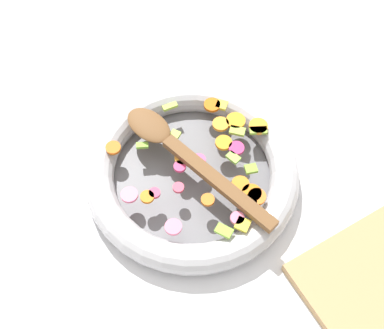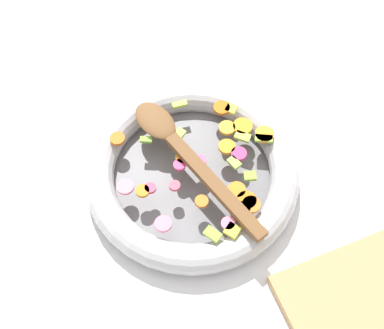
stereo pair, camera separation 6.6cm
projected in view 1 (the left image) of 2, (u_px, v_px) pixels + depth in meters
ground_plane at (192, 179)px, 0.94m from camera, size 4.00×4.00×0.00m
skillet at (192, 173)px, 0.92m from camera, size 0.37×0.37×0.05m
chopped_vegetables at (209, 160)px, 0.90m from camera, size 0.30×0.29×0.01m
wooden_spoon at (183, 153)px, 0.90m from camera, size 0.13×0.32×0.01m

